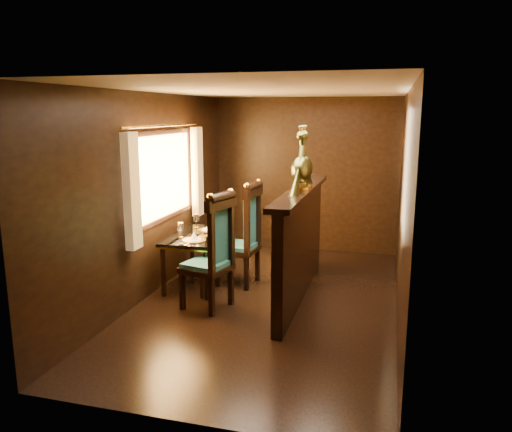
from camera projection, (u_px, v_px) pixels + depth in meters
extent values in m
plane|color=black|center=(269.00, 302.00, 6.06)|extent=(5.00, 5.00, 0.00)
cube|color=black|center=(305.00, 175.00, 8.17)|extent=(3.00, 0.04, 2.50)
cube|color=black|center=(184.00, 261.00, 3.44)|extent=(3.00, 0.04, 2.50)
cube|color=black|center=(152.00, 195.00, 6.19)|extent=(0.04, 5.00, 2.50)
cube|color=black|center=(403.00, 207.00, 5.42)|extent=(0.04, 5.00, 2.50)
cube|color=beige|center=(270.00, 90.00, 5.55)|extent=(3.00, 5.00, 0.04)
cube|color=#FFC672|center=(162.00, 176.00, 6.43)|extent=(0.01, 1.70, 1.05)
cube|color=yellow|center=(132.00, 192.00, 5.50)|extent=(0.10, 0.22, 1.30)
cube|color=yellow|center=(197.00, 172.00, 7.33)|extent=(0.10, 0.22, 1.30)
cylinder|color=gold|center=(166.00, 125.00, 6.28)|extent=(0.03, 2.20, 0.03)
cube|color=black|center=(300.00, 246.00, 6.13)|extent=(0.12, 2.60, 1.30)
cube|color=#3B3E1C|center=(295.00, 241.00, 6.13)|extent=(0.02, 2.20, 0.95)
cube|color=black|center=(301.00, 191.00, 5.99)|extent=(0.26, 2.70, 0.06)
cube|color=black|center=(198.00, 236.00, 6.54)|extent=(0.73, 1.17, 0.04)
cube|color=gold|center=(198.00, 238.00, 6.55)|extent=(0.75, 1.19, 0.02)
cylinder|color=black|center=(163.00, 272.00, 6.19)|extent=(0.06, 0.06, 0.63)
cylinder|color=black|center=(206.00, 275.00, 6.06)|extent=(0.06, 0.06, 0.63)
cylinder|color=black|center=(192.00, 250.00, 7.16)|extent=(0.06, 0.06, 0.63)
cylinder|color=black|center=(230.00, 253.00, 7.04)|extent=(0.06, 0.06, 0.63)
cylinder|color=#BD8A23|center=(194.00, 240.00, 6.23)|extent=(0.30, 0.30, 0.01)
cone|color=white|center=(194.00, 236.00, 6.22)|extent=(0.11, 0.11, 0.10)
cylinder|color=#BD8A23|center=(209.00, 230.00, 6.77)|extent=(0.30, 0.30, 0.01)
cone|color=white|center=(209.00, 226.00, 6.76)|extent=(0.11, 0.11, 0.10)
cylinder|color=silver|center=(179.00, 231.00, 6.58)|extent=(0.03, 0.03, 0.06)
cylinder|color=silver|center=(181.00, 231.00, 6.60)|extent=(0.03, 0.03, 0.06)
cube|color=black|center=(207.00, 268.00, 5.81)|extent=(0.60, 0.60, 0.06)
cube|color=#155561|center=(206.00, 264.00, 5.80)|extent=(0.54, 0.54, 0.05)
cube|color=#155561|center=(222.00, 236.00, 5.62)|extent=(0.13, 0.39, 0.64)
cube|color=black|center=(182.00, 291.00, 5.79)|extent=(0.05, 0.05, 0.44)
cube|color=black|center=(212.00, 298.00, 5.59)|extent=(0.05, 0.05, 0.44)
cube|color=black|center=(203.00, 281.00, 6.14)|extent=(0.05, 0.05, 0.44)
cube|color=black|center=(231.00, 287.00, 5.94)|extent=(0.05, 0.05, 0.44)
sphere|color=gold|center=(210.00, 197.00, 5.35)|extent=(0.08, 0.08, 0.08)
sphere|color=gold|center=(231.00, 191.00, 5.70)|extent=(0.08, 0.08, 0.08)
cube|color=black|center=(238.00, 249.00, 6.62)|extent=(0.54, 0.54, 0.06)
cube|color=#155561|center=(238.00, 246.00, 6.61)|extent=(0.48, 0.48, 0.05)
cube|color=#155561|center=(253.00, 220.00, 6.46)|extent=(0.07, 0.39, 0.63)
cube|color=black|center=(218.00, 270.00, 6.55)|extent=(0.05, 0.05, 0.44)
cube|color=black|center=(246.00, 274.00, 6.41)|extent=(0.05, 0.05, 0.44)
cube|color=black|center=(230.00, 262.00, 6.93)|extent=(0.05, 0.05, 0.44)
cube|color=black|center=(257.00, 265.00, 6.79)|extent=(0.05, 0.05, 0.44)
sphere|color=gold|center=(247.00, 186.00, 6.17)|extent=(0.08, 0.08, 0.08)
sphere|color=gold|center=(258.00, 182.00, 6.55)|extent=(0.08, 0.08, 0.08)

